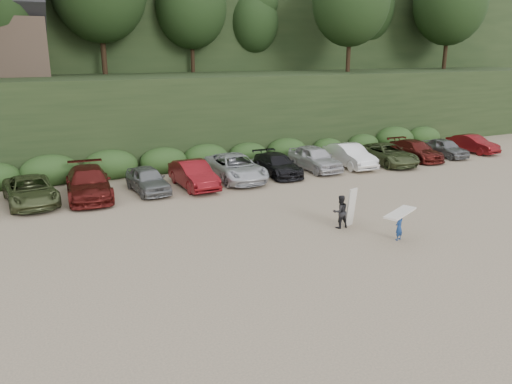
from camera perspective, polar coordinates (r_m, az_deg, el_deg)
ground at (r=21.86m, az=5.54°, el=-4.93°), size 120.00×120.00×0.00m
hillside_backdrop at (r=54.44m, az=-15.71°, el=18.91°), size 90.00×41.50×28.00m
parked_cars at (r=30.81m, az=-2.10°, el=2.72°), size 39.86×6.13×1.63m
child_surfer at (r=21.79m, az=16.09°, el=-3.19°), size 2.13×1.42×1.25m
adult_surfer at (r=22.76m, az=9.72°, el=-2.18°), size 1.22×0.62×1.79m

